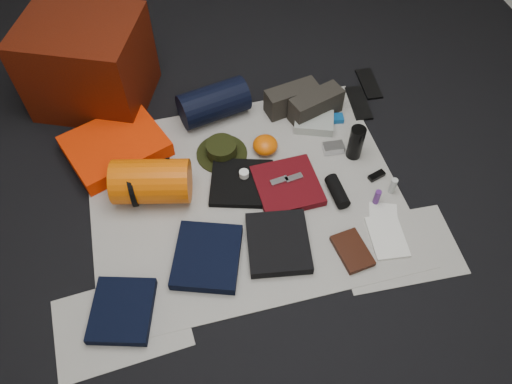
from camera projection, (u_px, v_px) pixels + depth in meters
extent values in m
cube|color=black|center=(245.00, 195.00, 2.64)|extent=(4.50, 4.50, 0.02)
cube|color=beige|center=(245.00, 194.00, 2.63)|extent=(1.60, 1.30, 0.01)
cube|color=beige|center=(121.00, 323.00, 2.22)|extent=(0.61, 0.44, 0.00)
cube|color=beige|center=(398.00, 248.00, 2.44)|extent=(0.60, 0.43, 0.00)
cube|color=#4D1205|center=(88.00, 64.00, 2.84)|extent=(0.79, 0.73, 0.53)
cube|color=#F93002|center=(116.00, 146.00, 2.76)|extent=(0.62, 0.57, 0.09)
cylinder|color=#DA5503|center=(152.00, 181.00, 2.53)|extent=(0.43, 0.31, 0.23)
cylinder|color=black|center=(132.00, 186.00, 2.52)|extent=(0.02, 0.22, 0.22)
cylinder|color=black|center=(171.00, 178.00, 2.55)|extent=(0.03, 0.22, 0.22)
cylinder|color=black|center=(214.00, 103.00, 2.88)|extent=(0.43, 0.28, 0.21)
cylinder|color=black|center=(222.00, 154.00, 2.78)|extent=(0.36, 0.36, 0.01)
cylinder|color=black|center=(221.00, 149.00, 2.75)|extent=(0.17, 0.17, 0.07)
cube|color=#2A2721|center=(292.00, 99.00, 2.93)|extent=(0.33, 0.17, 0.16)
cube|color=#2A2721|center=(316.00, 105.00, 2.90)|extent=(0.34, 0.21, 0.16)
cube|color=black|center=(359.00, 103.00, 3.02)|extent=(0.13, 0.29, 0.02)
cube|color=black|center=(369.00, 84.00, 3.12)|extent=(0.12, 0.28, 0.01)
cube|color=black|center=(122.00, 310.00, 2.22)|extent=(0.34, 0.37, 0.05)
cube|color=black|center=(207.00, 257.00, 2.38)|extent=(0.40, 0.43, 0.05)
cube|color=black|center=(278.00, 243.00, 2.42)|extent=(0.35, 0.38, 0.05)
cube|color=black|center=(242.00, 183.00, 2.65)|extent=(0.40, 0.38, 0.03)
cube|color=#52090E|center=(287.00, 186.00, 2.63)|extent=(0.34, 0.34, 0.04)
ellipsoid|color=#DA5503|center=(265.00, 145.00, 2.76)|extent=(0.14, 0.14, 0.09)
cube|color=#9AA199|center=(314.00, 122.00, 2.89)|extent=(0.27, 0.23, 0.06)
cylinder|color=black|center=(356.00, 143.00, 2.70)|extent=(0.11, 0.11, 0.21)
cylinder|color=black|center=(337.00, 191.00, 2.59)|extent=(0.08, 0.19, 0.07)
cube|color=silver|center=(333.00, 148.00, 2.78)|extent=(0.12, 0.08, 0.05)
cube|color=#0E4D8E|center=(335.00, 118.00, 2.93)|extent=(0.11, 0.08, 0.03)
cylinder|color=#512370|center=(377.00, 197.00, 2.55)|extent=(0.04, 0.04, 0.10)
cylinder|color=#ACB1AC|center=(393.00, 186.00, 2.59)|extent=(0.04, 0.04, 0.10)
cube|color=black|center=(352.00, 251.00, 2.41)|extent=(0.17, 0.23, 0.03)
cube|color=silver|center=(387.00, 237.00, 2.46)|extent=(0.19, 0.26, 0.01)
cube|color=silver|center=(383.00, 218.00, 2.53)|extent=(0.20, 0.22, 0.01)
cube|color=black|center=(377.00, 176.00, 2.68)|extent=(0.10, 0.06, 0.02)
cube|color=silver|center=(138.00, 329.00, 2.19)|extent=(0.09, 0.09, 0.01)
cylinder|color=silver|center=(244.00, 174.00, 2.64)|extent=(0.05, 0.05, 0.04)
cube|color=silver|center=(279.00, 181.00, 2.61)|extent=(0.10, 0.05, 0.01)
cube|color=silver|center=(294.00, 178.00, 2.62)|extent=(0.10, 0.05, 0.01)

